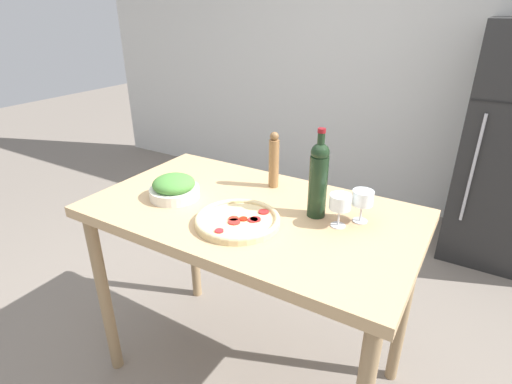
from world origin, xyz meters
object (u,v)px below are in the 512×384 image
object	(u,v)px
wine_glass_far	(363,199)
homemade_pizza	(238,220)
pepper_mill	(274,161)
wine_bottle	(318,178)
salad_bowl	(174,188)
wine_glass_near	(340,203)

from	to	relation	value
wine_glass_far	homemade_pizza	size ratio (longest dim) A/B	0.39
pepper_mill	homemade_pizza	distance (m)	0.40
wine_bottle	salad_bowl	bearing A→B (deg)	-164.61
wine_glass_far	homemade_pizza	bearing A→B (deg)	-146.90
wine_glass_near	wine_glass_far	bearing A→B (deg)	52.15
wine_glass_far	pepper_mill	size ratio (longest dim) A/B	0.50
salad_bowl	wine_glass_far	bearing A→B (deg)	15.11
homemade_pizza	wine_glass_far	bearing A→B (deg)	33.10
pepper_mill	wine_glass_near	bearing A→B (deg)	-26.84
wine_glass_far	salad_bowl	xyz separation A→B (m)	(-0.76, -0.21, -0.05)
salad_bowl	homemade_pizza	size ratio (longest dim) A/B	0.66
wine_glass_near	wine_bottle	bearing A→B (deg)	161.27
wine_glass_near	salad_bowl	bearing A→B (deg)	-169.69
wine_bottle	wine_glass_near	bearing A→B (deg)	-18.73
wine_glass_far	pepper_mill	xyz separation A→B (m)	(-0.45, 0.12, 0.03)
salad_bowl	wine_bottle	bearing A→B (deg)	15.39
wine_glass_near	pepper_mill	world-z (taller)	pepper_mill
wine_glass_near	homemade_pizza	world-z (taller)	wine_glass_near
wine_bottle	homemade_pizza	bearing A→B (deg)	-136.69
wine_glass_far	wine_bottle	bearing A→B (deg)	-165.90
homemade_pizza	pepper_mill	bearing A→B (deg)	97.59
wine_glass_near	salad_bowl	xyz separation A→B (m)	(-0.70, -0.13, -0.05)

